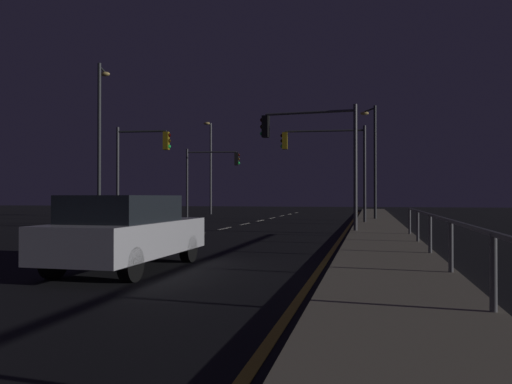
{
  "coord_description": "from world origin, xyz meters",
  "views": [
    {
      "loc": [
        6.86,
        -2.05,
        1.54
      ],
      "look_at": [
        0.07,
        27.55,
        1.83
      ],
      "focal_mm": 34.84,
      "sensor_mm": 36.0,
      "label": 1
    }
  ],
  "objects_px": {
    "traffic_light_overhead_east": "(312,142)",
    "traffic_light_mid_right": "(140,157)",
    "street_lamp_mid_block": "(210,160)",
    "car": "(127,231)",
    "street_lamp_far_end": "(373,151)",
    "street_lamp_across_street": "(100,131)",
    "traffic_light_far_left": "(327,154)",
    "traffic_light_near_left": "(210,169)"
  },
  "relations": [
    {
      "from": "traffic_light_overhead_east",
      "to": "street_lamp_mid_block",
      "type": "height_order",
      "value": "street_lamp_mid_block"
    },
    {
      "from": "traffic_light_mid_right",
      "to": "traffic_light_near_left",
      "type": "bearing_deg",
      "value": 87.8
    },
    {
      "from": "street_lamp_mid_block",
      "to": "street_lamp_across_street",
      "type": "height_order",
      "value": "street_lamp_across_street"
    },
    {
      "from": "traffic_light_near_left",
      "to": "street_lamp_across_street",
      "type": "relative_size",
      "value": 0.61
    },
    {
      "from": "traffic_light_near_left",
      "to": "street_lamp_across_street",
      "type": "height_order",
      "value": "street_lamp_across_street"
    },
    {
      "from": "traffic_light_far_left",
      "to": "car",
      "type": "bearing_deg",
      "value": -98.26
    },
    {
      "from": "traffic_light_mid_right",
      "to": "street_lamp_mid_block",
      "type": "height_order",
      "value": "street_lamp_mid_block"
    },
    {
      "from": "street_lamp_across_street",
      "to": "traffic_light_far_left",
      "type": "bearing_deg",
      "value": 23.98
    },
    {
      "from": "street_lamp_far_end",
      "to": "street_lamp_across_street",
      "type": "bearing_deg",
      "value": -144.52
    },
    {
      "from": "traffic_light_mid_right",
      "to": "street_lamp_far_end",
      "type": "xyz_separation_m",
      "value": [
        12.18,
        8.22,
        0.79
      ]
    },
    {
      "from": "traffic_light_near_left",
      "to": "traffic_light_overhead_east",
      "type": "xyz_separation_m",
      "value": [
        9.16,
        -14.09,
        0.24
      ]
    },
    {
      "from": "car",
      "to": "street_lamp_far_end",
      "type": "relative_size",
      "value": 0.61
    },
    {
      "from": "traffic_light_overhead_east",
      "to": "street_lamp_far_end",
      "type": "xyz_separation_m",
      "value": [
        2.61,
        11.56,
        0.61
      ]
    },
    {
      "from": "traffic_light_overhead_east",
      "to": "traffic_light_near_left",
      "type": "bearing_deg",
      "value": 123.04
    },
    {
      "from": "car",
      "to": "traffic_light_mid_right",
      "type": "xyz_separation_m",
      "value": [
        -6.98,
        14.89,
        2.85
      ]
    },
    {
      "from": "traffic_light_far_left",
      "to": "street_lamp_mid_block",
      "type": "distance_m",
      "value": 17.7
    },
    {
      "from": "traffic_light_mid_right",
      "to": "traffic_light_overhead_east",
      "type": "bearing_deg",
      "value": -19.21
    },
    {
      "from": "car",
      "to": "street_lamp_across_street",
      "type": "bearing_deg",
      "value": 122.36
    },
    {
      "from": "street_lamp_mid_block",
      "to": "car",
      "type": "bearing_deg",
      "value": -74.81
    },
    {
      "from": "traffic_light_mid_right",
      "to": "street_lamp_mid_block",
      "type": "distance_m",
      "value": 17.12
    },
    {
      "from": "traffic_light_mid_right",
      "to": "street_lamp_mid_block",
      "type": "relative_size",
      "value": 0.66
    },
    {
      "from": "traffic_light_near_left",
      "to": "street_lamp_mid_block",
      "type": "relative_size",
      "value": 0.64
    },
    {
      "from": "traffic_light_mid_right",
      "to": "street_lamp_far_end",
      "type": "relative_size",
      "value": 0.73
    },
    {
      "from": "traffic_light_overhead_east",
      "to": "street_lamp_mid_block",
      "type": "distance_m",
      "value": 23.27
    },
    {
      "from": "car",
      "to": "traffic_light_far_left",
      "type": "bearing_deg",
      "value": 81.74
    },
    {
      "from": "street_lamp_far_end",
      "to": "car",
      "type": "bearing_deg",
      "value": -102.68
    },
    {
      "from": "street_lamp_mid_block",
      "to": "street_lamp_across_street",
      "type": "distance_m",
      "value": 18.53
    },
    {
      "from": "street_lamp_mid_block",
      "to": "traffic_light_overhead_east",
      "type": "bearing_deg",
      "value": -61.05
    },
    {
      "from": "traffic_light_overhead_east",
      "to": "traffic_light_far_left",
      "type": "bearing_deg",
      "value": 89.43
    },
    {
      "from": "street_lamp_mid_block",
      "to": "traffic_light_near_left",
      "type": "bearing_deg",
      "value": -71.53
    },
    {
      "from": "street_lamp_across_street",
      "to": "car",
      "type": "bearing_deg",
      "value": -57.64
    },
    {
      "from": "traffic_light_overhead_east",
      "to": "traffic_light_mid_right",
      "type": "distance_m",
      "value": 10.14
    },
    {
      "from": "car",
      "to": "traffic_light_mid_right",
      "type": "distance_m",
      "value": 16.69
    },
    {
      "from": "traffic_light_mid_right",
      "to": "street_lamp_across_street",
      "type": "distance_m",
      "value": 2.45
    },
    {
      "from": "traffic_light_mid_right",
      "to": "street_lamp_across_street",
      "type": "bearing_deg",
      "value": -134.34
    },
    {
      "from": "street_lamp_across_street",
      "to": "street_lamp_far_end",
      "type": "bearing_deg",
      "value": 35.48
    },
    {
      "from": "car",
      "to": "traffic_light_overhead_east",
      "type": "relative_size",
      "value": 0.84
    },
    {
      "from": "traffic_light_near_left",
      "to": "street_lamp_across_street",
      "type": "xyz_separation_m",
      "value": [
        -1.9,
        -12.27,
        1.27
      ]
    },
    {
      "from": "car",
      "to": "street_lamp_mid_block",
      "type": "distance_m",
      "value": 33.28
    },
    {
      "from": "traffic_light_overhead_east",
      "to": "traffic_light_mid_right",
      "type": "relative_size",
      "value": 0.99
    },
    {
      "from": "traffic_light_far_left",
      "to": "street_lamp_far_end",
      "type": "height_order",
      "value": "street_lamp_far_end"
    },
    {
      "from": "car",
      "to": "street_lamp_far_end",
      "type": "bearing_deg",
      "value": 77.32
    }
  ]
}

